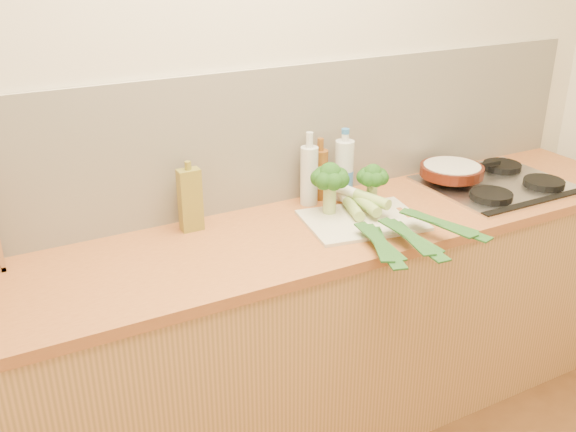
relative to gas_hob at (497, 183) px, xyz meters
name	(u,v)px	position (x,y,z in m)	size (l,w,h in m)	color
room_shell	(251,141)	(-1.02, 0.29, 0.26)	(3.50, 3.50, 3.50)	beige
counter	(287,338)	(-1.02, 0.00, -0.46)	(3.20, 0.62, 0.90)	tan
gas_hob	(497,183)	(0.00, 0.00, 0.00)	(0.58, 0.50, 0.04)	silver
chopping_board	(362,220)	(-0.72, -0.04, -0.01)	(0.43, 0.32, 0.01)	beige
broccoli_left	(330,179)	(-0.80, 0.07, 0.14)	(0.15, 0.15, 0.20)	#A3BB6D
broccoli_right	(373,178)	(-0.62, 0.05, 0.12)	(0.12, 0.13, 0.17)	#A3BB6D
leek_front	(360,217)	(-0.75, -0.06, 0.02)	(0.24, 0.67, 0.04)	white
leek_mid	(376,212)	(-0.69, -0.09, 0.04)	(0.13, 0.70, 0.04)	white
leek_back	(387,205)	(-0.64, -0.08, 0.06)	(0.24, 0.68, 0.04)	white
skillet	(452,170)	(-0.16, 0.11, 0.05)	(0.40, 0.27, 0.05)	#43160B
oil_tin	(190,199)	(-1.31, 0.20, 0.10)	(0.08, 0.05, 0.26)	olive
glass_bottle	(309,174)	(-0.81, 0.21, 0.11)	(0.07, 0.07, 0.30)	silver
amber_bottle	(320,174)	(-0.74, 0.24, 0.09)	(0.06, 0.06, 0.25)	brown
water_bottle	(344,172)	(-0.66, 0.19, 0.10)	(0.08, 0.08, 0.27)	silver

